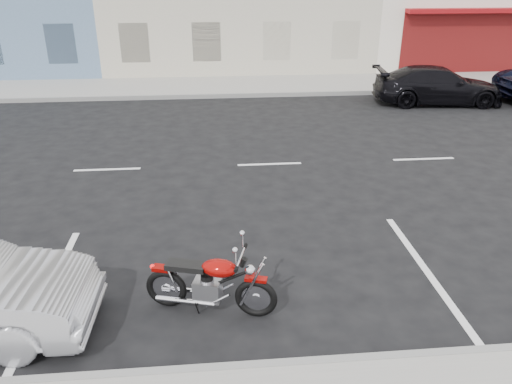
# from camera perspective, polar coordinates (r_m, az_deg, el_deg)

# --- Properties ---
(ground) EXTENTS (120.00, 120.00, 0.00)m
(ground) POSITION_cam_1_polar(r_m,az_deg,el_deg) (12.92, 10.41, 3.44)
(ground) COLOR black
(ground) RESTS_ON ground
(sidewalk_far) EXTENTS (80.00, 3.40, 0.15)m
(sidewalk_far) POSITION_cam_1_polar(r_m,az_deg,el_deg) (20.86, -9.70, 11.74)
(sidewalk_far) COLOR gray
(sidewalk_far) RESTS_ON ground
(curb_near) EXTENTS (80.00, 0.12, 0.16)m
(curb_near) POSITION_cam_1_polar(r_m,az_deg,el_deg) (6.61, -18.83, -19.68)
(curb_near) COLOR gray
(curb_near) RESTS_ON ground
(curb_far) EXTENTS (80.00, 0.12, 0.16)m
(curb_far) POSITION_cam_1_polar(r_m,az_deg,el_deg) (19.20, -10.03, 10.64)
(curb_far) COLOR gray
(curb_far) RESTS_ON ground
(motorcycle) EXTENTS (1.88, 0.79, 0.96)m
(motorcycle) POSITION_cam_1_polar(r_m,az_deg,el_deg) (7.05, 0.20, -11.16)
(motorcycle) COLOR black
(motorcycle) RESTS_ON ground
(car_far) EXTENTS (4.66, 2.28, 1.31)m
(car_far) POSITION_cam_1_polar(r_m,az_deg,el_deg) (19.32, 20.05, 11.39)
(car_far) COLOR black
(car_far) RESTS_ON ground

